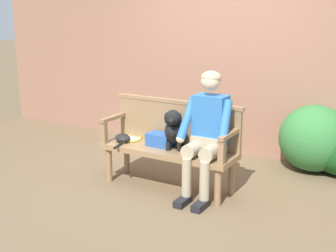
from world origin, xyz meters
TOP-DOWN VIEW (x-y plane):
  - ground_plane at (0.00, 0.00)m, footprint 40.00×40.00m
  - brick_garden_fence at (0.00, 1.71)m, footprint 8.00×0.30m
  - hedge_bush_mid_left at (1.25, 1.37)m, footprint 0.84×0.83m
  - garden_bench at (0.00, 0.00)m, footprint 1.51×0.47m
  - bench_backrest at (0.00, 0.21)m, footprint 1.55×0.06m
  - bench_armrest_left_end at (-0.72, -0.08)m, footprint 0.06×0.47m
  - bench_armrest_right_end at (0.72, -0.08)m, footprint 0.06×0.47m
  - person_seated at (0.47, -0.01)m, footprint 0.56×0.64m
  - dog_on_bench at (0.07, 0.01)m, footprint 0.32×0.45m
  - tennis_racket at (-0.56, 0.04)m, footprint 0.35×0.58m
  - baseball_glove at (-0.57, -0.05)m, footprint 0.28×0.27m
  - sports_bag at (-0.12, 0.04)m, footprint 0.29×0.21m

SIDE VIEW (x-z plane):
  - ground_plane at x=0.00m, z-range 0.00..0.00m
  - garden_bench at x=0.00m, z-range 0.16..0.61m
  - hedge_bush_mid_left at x=1.25m, z-range 0.00..0.81m
  - tennis_racket at x=-0.56m, z-range 0.45..0.48m
  - baseball_glove at x=-0.57m, z-range 0.45..0.54m
  - sports_bag at x=-0.12m, z-range 0.45..0.59m
  - bench_armrest_left_end at x=-0.72m, z-range 0.51..0.79m
  - bench_armrest_right_end at x=0.72m, z-range 0.51..0.79m
  - dog_on_bench at x=0.07m, z-range 0.45..0.91m
  - bench_backrest at x=0.00m, z-range 0.46..0.96m
  - person_seated at x=0.47m, z-range 0.06..1.39m
  - brick_garden_fence at x=0.00m, z-range 0.00..2.50m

